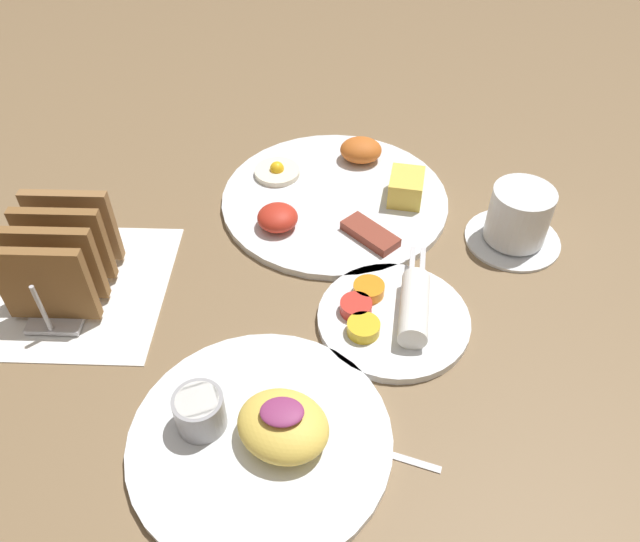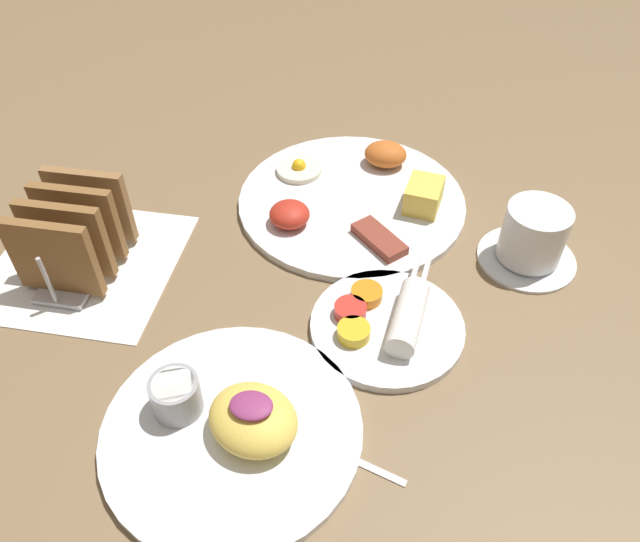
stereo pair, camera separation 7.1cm
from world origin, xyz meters
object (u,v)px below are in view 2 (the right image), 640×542
(plate_breakfast, at_px, (355,197))
(plate_condiments, at_px, (388,322))
(plate_foreground, at_px, (232,423))
(toast_rack, at_px, (74,233))
(coffee_cup, at_px, (533,238))

(plate_breakfast, height_order, plate_condiments, plate_breakfast)
(plate_condiments, bearing_deg, plate_foreground, -130.75)
(plate_foreground, relative_size, toast_rack, 1.69)
(toast_rack, bearing_deg, plate_breakfast, 29.93)
(plate_condiments, relative_size, coffee_cup, 1.50)
(plate_breakfast, relative_size, toast_rack, 2.07)
(plate_breakfast, relative_size, plate_condiments, 1.70)
(plate_breakfast, distance_m, plate_condiments, 0.23)
(plate_condiments, distance_m, plate_foreground, 0.20)
(plate_condiments, height_order, toast_rack, toast_rack)
(toast_rack, distance_m, coffee_cup, 0.54)
(plate_breakfast, height_order, toast_rack, toast_rack)
(plate_breakfast, height_order, plate_foreground, plate_foreground)
(plate_foreground, height_order, toast_rack, toast_rack)
(toast_rack, height_order, coffee_cup, toast_rack)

